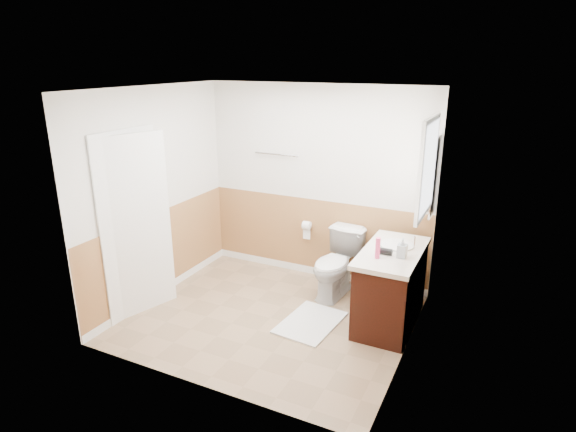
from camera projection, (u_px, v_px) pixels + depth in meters
The scene contains 32 objects.
floor at pixel (270, 318), 5.37m from camera, with size 3.00×3.00×0.00m, color #8C7051.
ceiling at pixel (267, 89), 4.58m from camera, with size 3.00×3.00×0.00m, color white.
wall_back at pixel (317, 184), 6.08m from camera, with size 3.00×3.00×0.00m, color silver.
wall_front at pixel (194, 257), 3.86m from camera, with size 3.00×3.00×0.00m, color silver.
wall_left at pixel (156, 195), 5.59m from camera, with size 3.00×3.00×0.00m, color silver.
wall_right at pixel (414, 234), 4.35m from camera, with size 3.00×3.00×0.00m, color silver.
wainscot_back at pixel (315, 239), 6.31m from camera, with size 3.00×3.00×0.00m, color #A96F43.
wainscot_front at pixel (200, 336), 4.11m from camera, with size 3.00×3.00×0.00m, color #A96F43.
wainscot_left at pixel (162, 255), 5.82m from camera, with size 2.60×2.60×0.00m, color #A96F43.
wainscot_right at pixel (406, 307), 4.59m from camera, with size 2.60×2.60×0.00m, color #A96F43.
toilet at pixel (336, 264), 5.80m from camera, with size 0.45×0.79×0.80m, color white.
bath_mat at pixel (310, 323), 5.25m from camera, with size 0.55×0.80×0.02m, color silver.
vanity_cabinet at pixel (390, 289), 5.17m from camera, with size 0.55×1.10×0.80m, color black.
vanity_knob_left at pixel (362, 275), 5.16m from camera, with size 0.03×0.03×0.03m, color silver.
vanity_knob_right at pixel (367, 268), 5.33m from camera, with size 0.03×0.03×0.03m, color #BBBBC2.
countertop at pixel (392, 253), 5.04m from camera, with size 0.60×1.15×0.05m, color silver.
sink_basin at pixel (397, 245), 5.15m from camera, with size 0.36×0.36×0.02m, color silver.
faucet at pixel (414, 243), 5.06m from camera, with size 0.02×0.02×0.14m, color silver.
lotion_bottle at pixel (378, 248), 4.80m from camera, with size 0.05×0.05×0.22m, color #DD396C.
soap_dispenser at pixel (402, 248), 4.82m from camera, with size 0.09×0.09×0.21m, color #99A5AD.
hair_dryer_body at pixel (385, 251), 4.92m from camera, with size 0.07×0.07×0.14m, color black.
hair_dryer_handle at pixel (383, 253), 4.95m from camera, with size 0.03×0.03×0.07m, color black.
mirror_panel at pixel (435, 176), 5.21m from camera, with size 0.02×0.35×0.90m, color silver.
window_frame at pixel (428, 168), 4.71m from camera, with size 0.04×0.80×1.00m, color white.
window_glass at pixel (429, 168), 4.70m from camera, with size 0.01×0.70×0.90m, color white.
door at pixel (138, 227), 5.24m from camera, with size 0.05×0.80×2.04m, color white.
door_frame at pixel (132, 225), 5.27m from camera, with size 0.02×0.92×2.10m, color white.
door_knob at pixel (162, 224), 5.52m from camera, with size 0.06×0.06×0.06m, color silver.
towel_bar at pixel (276, 154), 6.16m from camera, with size 0.02×0.02×0.62m, color silver.
tp_holder_bar at pixel (307, 225), 6.24m from camera, with size 0.02×0.02×0.14m, color silver.
tp_roll at pixel (307, 225), 6.24m from camera, with size 0.11×0.11×0.10m, color white.
tp_sheet at pixel (307, 233), 6.27m from camera, with size 0.10×0.01×0.16m, color white.
Camera 1 is at (2.24, -4.18, 2.78)m, focal length 29.76 mm.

